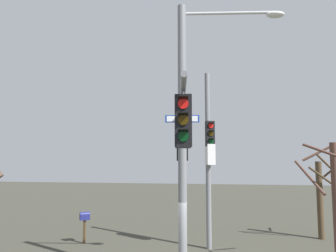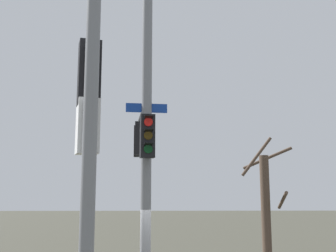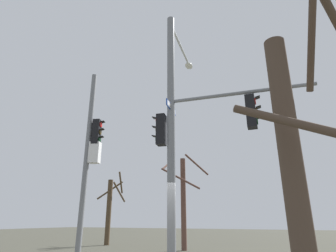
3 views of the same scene
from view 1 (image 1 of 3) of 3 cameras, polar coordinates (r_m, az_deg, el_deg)
main_signal_pole_assembly at (r=9.56m, az=3.48°, el=-0.11°), size 5.36×3.94×8.95m
secondary_pole_assembly at (r=14.23m, az=7.29°, el=-4.80°), size 0.77×0.46×7.71m
mailbox at (r=15.86m, az=-14.60°, el=-15.64°), size 0.45×0.50×1.41m
bare_tree_across_street at (r=17.65m, az=25.56°, el=-11.12°), size 2.01×1.78×4.14m
bare_tree_corner at (r=12.41m, az=27.51°, el=-11.81°), size 2.07×1.95×4.64m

